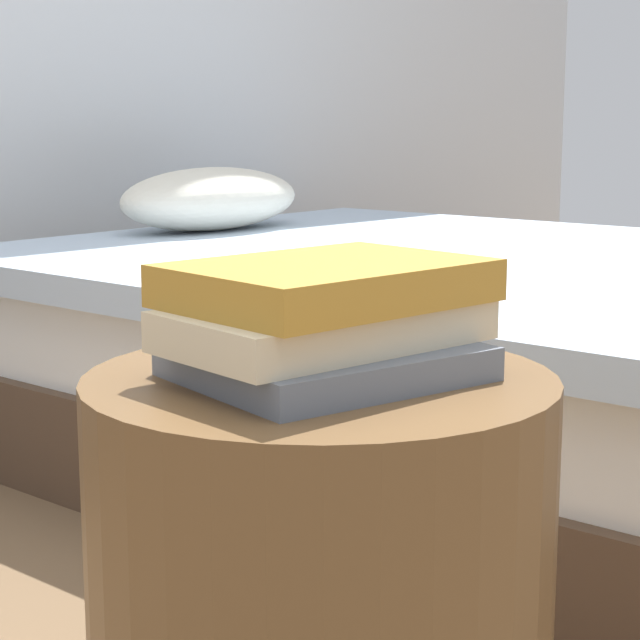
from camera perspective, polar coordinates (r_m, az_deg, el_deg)
bed at (r=2.45m, az=7.64°, el=-1.93°), size 1.67×2.11×0.62m
side_table at (r=1.11m, az=0.00°, el=-15.92°), size 0.44×0.44×0.52m
book_slate at (r=1.01m, az=0.24°, el=-2.13°), size 0.27×0.24×0.03m
book_cream at (r=1.01m, az=0.40°, el=-0.25°), size 0.30×0.19×0.04m
book_ochre at (r=1.02m, az=0.41°, el=1.91°), size 0.28×0.21×0.04m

